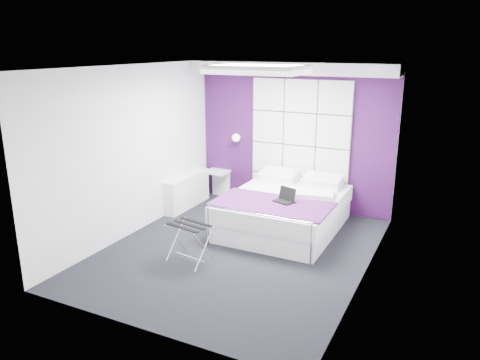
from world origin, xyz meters
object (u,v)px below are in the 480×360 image
at_px(luggage_rack, 190,243).
at_px(nightstand, 218,172).
at_px(laptop, 285,198).
at_px(radiator, 187,191).
at_px(bed, 284,210).
at_px(wall_lamp, 237,137).

bearing_deg(luggage_rack, nightstand, 121.70).
height_order(luggage_rack, laptop, laptop).
bearing_deg(radiator, bed, -6.18).
xyz_separation_m(wall_lamp, bed, (1.34, -0.97, -0.91)).
bearing_deg(wall_lamp, nightstand, -174.29).
relative_size(wall_lamp, luggage_rack, 0.27).
distance_m(wall_lamp, nightstand, 0.81).
bearing_deg(nightstand, radiator, -108.43).
relative_size(luggage_rack, laptop, 1.84).
relative_size(bed, laptop, 7.05).
distance_m(wall_lamp, bed, 1.89).
relative_size(wall_lamp, nightstand, 0.35).
relative_size(nightstand, laptop, 1.42).
bearing_deg(nightstand, bed, -28.21).
bearing_deg(radiator, wall_lamp, 49.90).
height_order(radiator, luggage_rack, radiator).
height_order(radiator, nightstand, radiator).
bearing_deg(radiator, luggage_rack, -56.65).
xyz_separation_m(wall_lamp, radiator, (-0.64, -0.76, -0.92)).
distance_m(luggage_rack, laptop, 1.63).
xyz_separation_m(radiator, nightstand, (0.24, 0.72, 0.22)).
height_order(wall_lamp, bed, wall_lamp).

